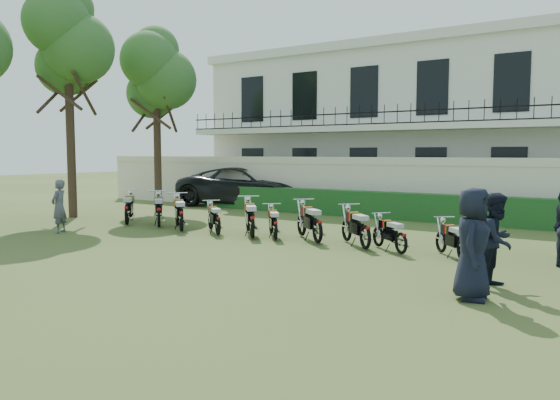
{
  "coord_description": "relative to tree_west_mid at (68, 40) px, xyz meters",
  "views": [
    {
      "loc": [
        8.55,
        -12.09,
        2.47
      ],
      "look_at": [
        -0.88,
        2.35,
        0.98
      ],
      "focal_mm": 35.0,
      "sensor_mm": 36.0,
      "label": 1
    }
  ],
  "objects": [
    {
      "name": "officer_1",
      "position": [
        15.93,
        -2.62,
        -5.8
      ],
      "size": [
        0.85,
        0.98,
        1.74
      ],
      "primitive_type": "imported",
      "rotation": [
        0.0,
        0.0,
        1.33
      ],
      "color": "black",
      "rests_on": "ground"
    },
    {
      "name": "building",
      "position": [
        9.46,
        12.96,
        -2.96
      ],
      "size": [
        20.4,
        9.6,
        7.4
      ],
      "color": "silver",
      "rests_on": "ground"
    },
    {
      "name": "motorcycle_7",
      "position": [
        12.35,
        -0.45,
        -6.18
      ],
      "size": [
        1.49,
        1.41,
        1.06
      ],
      "rotation": [
        0.0,
        0.0,
        0.82
      ],
      "color": "black",
      "rests_on": "ground"
    },
    {
      "name": "perimeter_wall",
      "position": [
        9.46,
        7.0,
        -5.5
      ],
      "size": [
        30.0,
        0.35,
        2.3
      ],
      "color": "beige",
      "rests_on": "ground"
    },
    {
      "name": "tree_west_mid",
      "position": [
        0.0,
        0.0,
        0.0
      ],
      "size": [
        3.4,
        3.2,
        8.82
      ],
      "color": "#473323",
      "rests_on": "ground"
    },
    {
      "name": "motorcycle_2",
      "position": [
        6.24,
        -0.68,
        -6.14
      ],
      "size": [
        1.63,
        1.46,
        1.14
      ],
      "rotation": [
        0.0,
        0.0,
        0.85
      ],
      "color": "black",
      "rests_on": "ground"
    },
    {
      "name": "tree_west_near",
      "position": [
        0.5,
        4.0,
        -0.78
      ],
      "size": [
        3.4,
        3.2,
        7.9
      ],
      "color": "#473323",
      "rests_on": "ground"
    },
    {
      "name": "motorcycle_6",
      "position": [
        10.88,
        -0.31,
        -6.15
      ],
      "size": [
        1.61,
        1.43,
        1.12
      ],
      "rotation": [
        0.0,
        0.0,
        0.85
      ],
      "color": "black",
      "rests_on": "ground"
    },
    {
      "name": "officer_0",
      "position": [
        15.77,
        -3.76,
        -5.72
      ],
      "size": [
        0.71,
        0.99,
        1.9
      ],
      "primitive_type": "imported",
      "rotation": [
        0.0,
        0.0,
        1.69
      ],
      "color": "black",
      "rests_on": "ground"
    },
    {
      "name": "hedge",
      "position": [
        10.46,
        6.2,
        -6.17
      ],
      "size": [
        18.0,
        0.6,
        1.0
      ],
      "primitive_type": "cube",
      "color": "#1B4D1E",
      "rests_on": "ground"
    },
    {
      "name": "inspector",
      "position": [
        3.17,
        -2.82,
        -5.84
      ],
      "size": [
        0.59,
        0.71,
        1.65
      ],
      "primitive_type": "imported",
      "rotation": [
        0.0,
        0.0,
        -1.18
      ],
      "color": "slate",
      "rests_on": "ground"
    },
    {
      "name": "motorcycle_9",
      "position": [
        14.84,
        -0.69,
        -6.25
      ],
      "size": [
        1.17,
        1.32,
        0.92
      ],
      "rotation": [
        0.0,
        0.0,
        0.72
      ],
      "color": "black",
      "rests_on": "ground"
    },
    {
      "name": "motorcycle_4",
      "position": [
        8.89,
        -0.57,
        -6.15
      ],
      "size": [
        1.45,
        1.64,
        1.14
      ],
      "rotation": [
        0.0,
        0.0,
        0.72
      ],
      "color": "black",
      "rests_on": "ground"
    },
    {
      "name": "motorcycle_8",
      "position": [
        13.34,
        -0.57,
        -6.25
      ],
      "size": [
        1.36,
        1.12,
        0.92
      ],
      "rotation": [
        0.0,
        0.0,
        0.89
      ],
      "color": "black",
      "rests_on": "ground"
    },
    {
      "name": "suv",
      "position": [
        2.91,
        7.25,
        -5.77
      ],
      "size": [
        6.86,
        3.88,
        1.81
      ],
      "primitive_type": "imported",
      "rotation": [
        0.0,
        0.0,
        1.71
      ],
      "color": "black",
      "rests_on": "ground"
    },
    {
      "name": "ground",
      "position": [
        9.46,
        -1.0,
        -6.67
      ],
      "size": [
        100.0,
        100.0,
        0.0
      ],
      "primitive_type": "plane",
      "color": "#385020",
      "rests_on": "ground"
    },
    {
      "name": "motorcycle_3",
      "position": [
        7.65,
        -0.61,
        -6.22
      ],
      "size": [
        1.43,
        1.2,
        0.97
      ],
      "rotation": [
        0.0,
        0.0,
        0.88
      ],
      "color": "black",
      "rests_on": "ground"
    },
    {
      "name": "motorcycle_5",
      "position": [
        9.61,
        -0.46,
        -6.23
      ],
      "size": [
        1.18,
        1.4,
        0.95
      ],
      "rotation": [
        0.0,
        0.0,
        0.69
      ],
      "color": "black",
      "rests_on": "ground"
    },
    {
      "name": "motorcycle_0",
      "position": [
        3.63,
        -0.56,
        -6.14
      ],
      "size": [
        1.48,
        1.6,
        1.14
      ],
      "rotation": [
        0.0,
        0.0,
        0.74
      ],
      "color": "black",
      "rests_on": "ground"
    },
    {
      "name": "motorcycle_1",
      "position": [
        4.94,
        -0.35,
        -6.14
      ],
      "size": [
        1.56,
        1.53,
        1.14
      ],
      "rotation": [
        0.0,
        0.0,
        0.8
      ],
      "color": "black",
      "rests_on": "ground"
    }
  ]
}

